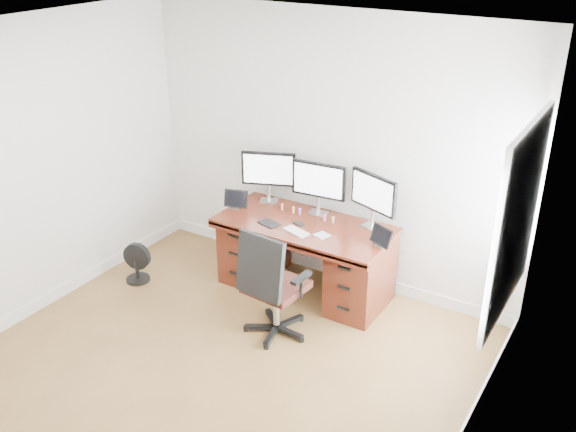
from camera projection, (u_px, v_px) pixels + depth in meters
The scene contains 20 objects.
ground at pixel (189, 394), 5.06m from camera, with size 4.50×4.50×0.00m, color brown.
back_wall at pixel (328, 151), 6.23m from camera, with size 4.00×0.10×2.70m, color white.
right_wall at pixel (461, 319), 3.63m from camera, with size 0.10×4.50×2.70m.
desk at pixel (305, 254), 6.31m from camera, with size 1.70×0.80×0.75m.
office_chair at pixel (273, 301), 5.64m from camera, with size 0.61×0.60×1.04m.
floor_fan at pixel (136, 263), 6.54m from camera, with size 0.29×0.24×0.42m.
monitor_left at pixel (268, 171), 6.47m from camera, with size 0.52×0.24×0.53m.
monitor_center at pixel (319, 182), 6.20m from camera, with size 0.55×0.16×0.53m.
monitor_right at pixel (373, 194), 5.93m from camera, with size 0.53×0.23×0.53m.
tablet_left at pixel (235, 200), 6.42m from camera, with size 0.25×0.14×0.19m.
tablet_right at pixel (381, 238), 5.68m from camera, with size 0.25×0.16×0.19m.
keyboard at pixel (296, 231), 5.96m from camera, with size 0.26×0.11×0.01m, color silver.
trackpad at pixel (322, 235), 5.90m from camera, with size 0.12×0.12×0.01m, color silver.
drawing_tablet at pixel (269, 223), 6.12m from camera, with size 0.21×0.13×0.01m, color black.
phone at pixel (299, 224), 6.12m from camera, with size 0.12×0.06×0.01m, color black.
figurine_orange at pixel (282, 206), 6.39m from camera, with size 0.03×0.03×0.07m.
figurine_yellow at pixel (293, 209), 6.33m from camera, with size 0.03×0.03×0.07m.
figurine_purple at pixel (300, 211), 6.30m from camera, with size 0.03×0.03×0.07m.
figurine_pink at pixel (325, 217), 6.17m from camera, with size 0.03×0.03×0.07m.
figurine_brown at pixel (333, 219), 6.12m from camera, with size 0.03×0.03×0.07m.
Camera 1 is at (2.74, -2.99, 3.43)m, focal length 40.00 mm.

